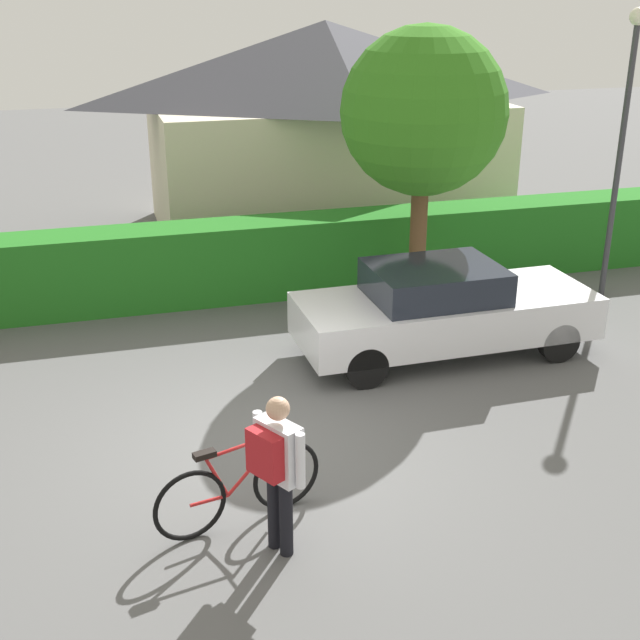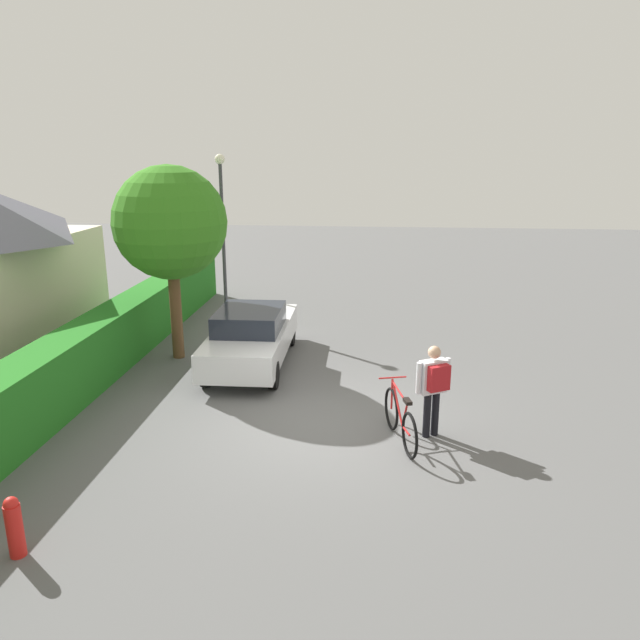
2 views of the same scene
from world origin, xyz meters
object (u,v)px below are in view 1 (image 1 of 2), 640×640
(parked_car_near, at_px, (443,309))
(tree_kerbside, at_px, (424,113))
(person_rider, at_px, (276,462))
(street_lamp, at_px, (624,120))
(bicycle, at_px, (240,487))

(parked_car_near, xyz_separation_m, tree_kerbside, (0.34, 1.88, 2.52))
(person_rider, height_order, street_lamp, street_lamp)
(parked_car_near, height_order, bicycle, parked_car_near)
(parked_car_near, distance_m, street_lamp, 4.62)
(bicycle, distance_m, person_rider, 0.85)
(bicycle, relative_size, person_rider, 1.08)
(parked_car_near, height_order, street_lamp, street_lamp)
(bicycle, bearing_deg, person_rider, -65.09)
(parked_car_near, bearing_deg, person_rider, -130.92)
(bicycle, bearing_deg, street_lamp, 33.51)
(parked_car_near, xyz_separation_m, bicycle, (-3.61, -3.31, -0.29))
(street_lamp, relative_size, tree_kerbside, 1.04)
(street_lamp, distance_m, tree_kerbside, 3.38)
(person_rider, bearing_deg, parked_car_near, 49.08)
(bicycle, relative_size, street_lamp, 0.38)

